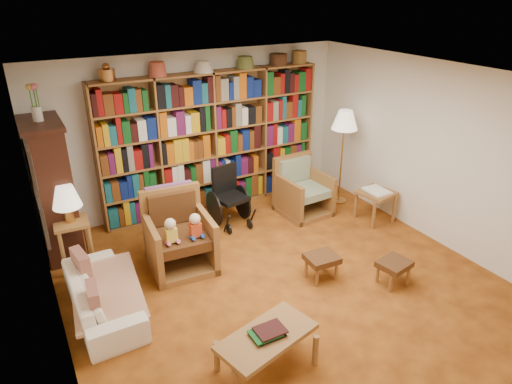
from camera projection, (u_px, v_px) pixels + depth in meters
floor at (277, 278)px, 5.78m from camera, size 5.00×5.00×0.00m
ceiling at (282, 78)px, 4.73m from camera, size 5.00×5.00×0.00m
wall_back at (197, 132)px, 7.24m from camera, size 5.00×0.00×5.00m
wall_front at (462, 313)px, 3.27m from camera, size 5.00×0.00×5.00m
wall_left at (46, 242)px, 4.16m from camera, size 0.00×5.00×5.00m
wall_right at (432, 153)px, 6.36m from camera, size 0.00×5.00×5.00m
bookshelf at (213, 138)px, 7.23m from camera, size 3.60×0.30×2.42m
curio_cabinet at (52, 188)px, 5.98m from camera, size 0.50×0.95×2.40m
framed_pictures at (37, 193)px, 4.25m from camera, size 0.03×0.52×0.97m
sofa at (102, 294)px, 5.11m from camera, size 1.58×0.63×0.46m
sofa_throw at (106, 288)px, 5.10m from camera, size 0.85×1.42×0.04m
cushion_left at (81, 265)px, 5.24m from camera, size 0.17×0.38×0.37m
cushion_right at (94, 299)px, 4.68m from camera, size 0.14×0.36×0.35m
side_table_lamp at (73, 234)px, 5.82m from camera, size 0.44×0.44×0.67m
table_lamp at (66, 198)px, 5.60m from camera, size 0.36×0.36×0.48m
armchair_leather at (177, 235)px, 5.93m from camera, size 0.86×0.91×1.02m
armchair_sage at (301, 191)px, 7.35m from camera, size 0.76×0.79×0.90m
wheelchair at (229, 198)px, 6.99m from camera, size 0.51×0.72×0.90m
floor_lamp at (345, 124)px, 7.24m from camera, size 0.42×0.42×1.58m
side_table_papers at (376, 196)px, 7.04m from camera, size 0.58×0.58×0.51m
footstool_a at (322, 260)px, 5.67m from camera, size 0.41×0.36×0.33m
footstool_b at (394, 266)px, 5.57m from camera, size 0.43×0.39×0.32m
coffee_table at (267, 339)px, 4.30m from camera, size 1.05×0.70×0.45m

